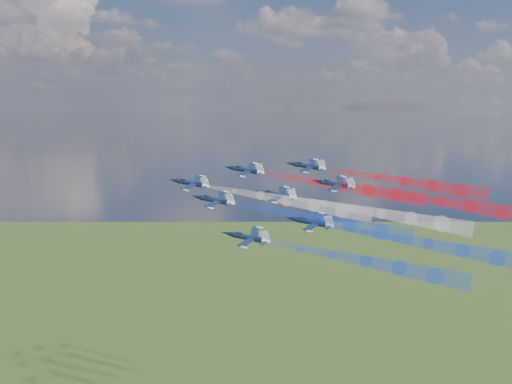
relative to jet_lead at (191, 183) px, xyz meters
name	(u,v)px	position (x,y,z in m)	size (l,w,h in m)	color
jet_lead	(191,183)	(0.00, 0.00, 0.00)	(10.65, 13.31, 3.55)	black
trail_lead	(287,200)	(23.32, -17.37, -3.51)	(4.44, 46.81, 4.44)	white
jet_inner_left	(215,200)	(3.82, -14.43, -3.02)	(10.65, 13.31, 3.55)	black
trail_inner_left	(319,219)	(27.14, -31.81, -6.53)	(4.44, 46.81, 4.44)	blue
jet_inner_right	(246,170)	(17.07, 2.37, 3.12)	(10.65, 13.31, 3.55)	black
trail_inner_right	(341,186)	(40.38, -15.00, -0.39)	(4.44, 46.81, 4.44)	red
jet_outer_left	(248,237)	(8.09, -32.46, -9.94)	(10.65, 13.31, 3.55)	black
trail_outer_left	(365,261)	(31.40, -49.84, -13.44)	(4.44, 46.81, 4.44)	blue
jet_center_third	(277,195)	(21.79, -13.23, -2.48)	(10.65, 13.31, 3.55)	black
trail_center_third	(381,213)	(45.10, -30.61, -5.99)	(4.44, 46.81, 4.44)	white
jet_outer_right	(307,166)	(35.86, 0.19, 4.03)	(10.65, 13.31, 3.55)	black
trail_outer_right	(404,181)	(59.18, -17.18, 0.52)	(4.44, 46.81, 4.44)	red
jet_rear_left	(312,222)	(25.40, -30.85, -7.29)	(10.65, 13.31, 3.55)	black
trail_rear_left	(429,244)	(48.72, -48.22, -10.80)	(4.44, 46.81, 4.44)	blue
jet_rear_right	(335,184)	(38.75, -14.48, 0.15)	(10.65, 13.31, 3.55)	black
trail_rear_right	(441,202)	(62.07, -31.85, -3.36)	(4.44, 46.81, 4.44)	red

